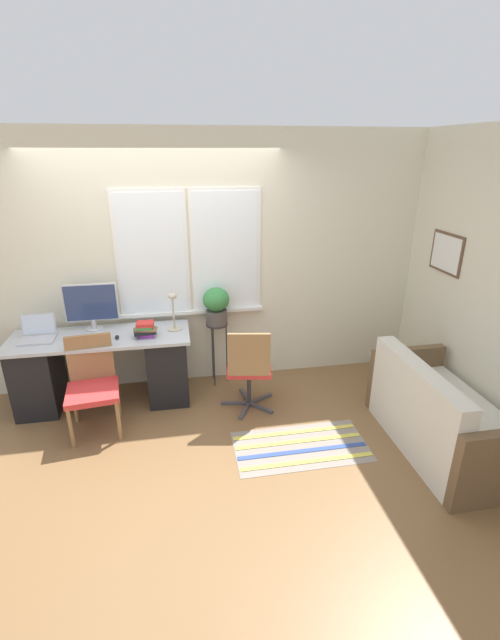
{
  "coord_description": "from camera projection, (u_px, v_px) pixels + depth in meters",
  "views": [
    {
      "loc": [
        0.15,
        -3.78,
        2.48
      ],
      "look_at": [
        0.85,
        0.15,
        0.89
      ],
      "focal_mm": 24.0,
      "sensor_mm": 36.0,
      "label": 1
    }
  ],
  "objects": [
    {
      "name": "couch_loveseat",
      "position": [
        440.0,
        419.0,
        3.74
      ],
      "size": [
        0.76,
        1.47,
        0.82
      ],
      "rotation": [
        0.0,
        0.0,
        1.57
      ],
      "color": "silver",
      "rests_on": "ground_plane"
    },
    {
      "name": "wall_right_with_picture",
      "position": [
        448.0,
        270.0,
        4.32
      ],
      "size": [
        0.08,
        9.0,
        2.7
      ],
      "color": "beige",
      "rests_on": "ground_plane"
    },
    {
      "name": "keyboard",
      "position": [
        89.0,
        341.0,
        4.13
      ],
      "size": [
        0.37,
        0.14,
        0.02
      ],
      "color": "slate",
      "rests_on": "desk"
    },
    {
      "name": "mouse",
      "position": [
        117.0,
        337.0,
        4.19
      ],
      "size": [
        0.04,
        0.07,
        0.03
      ],
      "color": "black",
      "rests_on": "desk"
    },
    {
      "name": "potted_plant",
      "position": [
        216.0,
        304.0,
        4.57
      ],
      "size": [
        0.28,
        0.28,
        0.4
      ],
      "color": "#514C47",
      "rests_on": "plant_stand"
    },
    {
      "name": "floor_rug_striped",
      "position": [
        301.0,
        446.0,
        3.84
      ],
      "size": [
        1.2,
        0.62,
        0.01
      ],
      "color": "gray",
      "rests_on": "ground_plane"
    },
    {
      "name": "book_stack",
      "position": [
        145.0,
        329.0,
        4.21
      ],
      "size": [
        0.24,
        0.17,
        0.15
      ],
      "color": "purple",
      "rests_on": "desk"
    },
    {
      "name": "desk",
      "position": [
        104.0,
        368.0,
        4.38
      ],
      "size": [
        1.76,
        0.62,
        0.76
      ],
      "color": "#B2B7BC",
      "rests_on": "ground_plane"
    },
    {
      "name": "plant_stand",
      "position": [
        217.0,
        332.0,
        4.69
      ],
      "size": [
        0.24,
        0.24,
        0.72
      ],
      "color": "#333338",
      "rests_on": "ground_plane"
    },
    {
      "name": "office_chair_swivel",
      "position": [
        249.0,
        367.0,
        4.23
      ],
      "size": [
        0.56,
        0.56,
        0.91
      ],
      "rotation": [
        0.0,
        0.0,
        2.97
      ],
      "color": "#47474C",
      "rests_on": "ground_plane"
    },
    {
      "name": "ground_plane",
      "position": [
        170.0,
        412.0,
        4.35
      ],
      "size": [
        14.0,
        14.0,
        0.0
      ],
      "primitive_type": "plane",
      "color": "brown"
    },
    {
      "name": "wall_back_with_window",
      "position": [
        162.0,
        265.0,
        4.49
      ],
      "size": [
        9.0,
        0.12,
        2.7
      ],
      "color": "beige",
      "rests_on": "ground_plane"
    },
    {
      "name": "monitor",
      "position": [
        91.0,
        305.0,
        4.31
      ],
      "size": [
        0.52,
        0.17,
        0.49
      ],
      "color": "silver",
      "rests_on": "desk"
    },
    {
      "name": "desk_chair_wooden",
      "position": [
        92.0,
        383.0,
        3.96
      ],
      "size": [
        0.51,
        0.51,
        0.89
      ],
      "rotation": [
        0.0,
        0.0,
        0.11
      ],
      "color": "olive",
      "rests_on": "ground_plane"
    },
    {
      "name": "laptop",
      "position": [
        38.0,
        334.0,
        4.16
      ],
      "size": [
        0.32,
        0.25,
        0.24
      ],
      "color": "#B7B7BC",
      "rests_on": "desk"
    },
    {
      "name": "desk_lamp",
      "position": [
        173.0,
        307.0,
        4.32
      ],
      "size": [
        0.14,
        0.14,
        0.39
      ],
      "color": "#BCB299",
      "rests_on": "desk"
    }
  ]
}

